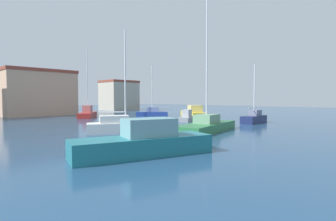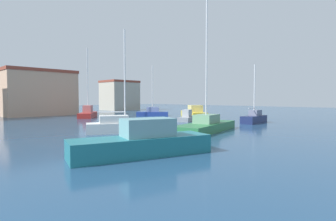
# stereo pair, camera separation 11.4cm
# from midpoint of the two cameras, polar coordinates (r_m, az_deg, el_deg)

# --- Properties ---
(water) EXTENTS (160.00, 160.00, 0.00)m
(water) POSITION_cam_midpoint_polar(r_m,az_deg,el_deg) (27.40, -16.33, -3.45)
(water) COLOR navy
(water) RESTS_ON ground
(sailboat_white_distant_north) EXTENTS (6.27, 4.55, 8.50)m
(sailboat_white_distant_north) POSITION_cam_midpoint_polar(r_m,az_deg,el_deg) (22.37, -9.67, -3.22)
(sailboat_white_distant_north) COLOR white
(sailboat_white_distant_north) RESTS_ON water
(motorboat_yellow_inner_mooring) EXTENTS (6.50, 7.85, 1.84)m
(motorboat_yellow_inner_mooring) POSITION_cam_midpoint_polar(r_m,az_deg,el_deg) (40.67, 5.41, -0.55)
(motorboat_yellow_inner_mooring) COLOR gold
(motorboat_yellow_inner_mooring) RESTS_ON water
(sailboat_red_far_right) EXTENTS (5.46, 6.30, 10.39)m
(sailboat_red_far_right) POSITION_cam_midpoint_polar(r_m,az_deg,el_deg) (41.78, -16.95, -0.54)
(sailboat_red_far_right) COLOR #B22823
(sailboat_red_far_right) RESTS_ON water
(sailboat_green_far_left) EXTENTS (8.58, 4.26, 11.97)m
(sailboat_green_far_left) POSITION_cam_midpoint_polar(r_m,az_deg,el_deg) (23.19, 8.10, -3.14)
(sailboat_green_far_left) COLOR #28703D
(sailboat_green_far_left) RESTS_ON water
(sailboat_blue_mid_harbor) EXTENTS (4.81, 4.85, 8.25)m
(sailboat_blue_mid_harbor) POSITION_cam_midpoint_polar(r_m,az_deg,el_deg) (43.94, -3.48, -0.38)
(sailboat_blue_mid_harbor) COLOR #233D93
(sailboat_blue_mid_harbor) RESTS_ON water
(sailboat_navy_distant_east) EXTENTS (4.48, 1.81, 6.74)m
(sailboat_navy_distant_east) POSITION_cam_midpoint_polar(r_m,az_deg,el_deg) (32.29, 17.89, -1.53)
(sailboat_navy_distant_east) COLOR #19234C
(sailboat_navy_distant_east) RESTS_ON water
(motorboat_grey_behind_lamppost) EXTENTS (4.38, 3.02, 1.44)m
(motorboat_grey_behind_lamppost) POSITION_cam_midpoint_polar(r_m,az_deg,el_deg) (33.52, 4.03, -1.45)
(motorboat_grey_behind_lamppost) COLOR gray
(motorboat_grey_behind_lamppost) RESTS_ON water
(motorboat_teal_near_pier) EXTENTS (7.29, 3.96, 1.84)m
(motorboat_teal_near_pier) POSITION_cam_midpoint_polar(r_m,az_deg,el_deg) (13.38, -5.34, -6.78)
(motorboat_teal_near_pier) COLOR #1E707A
(motorboat_teal_near_pier) RESTS_ON water
(harbor_office) EXTENTS (11.08, 9.44, 7.59)m
(harbor_office) POSITION_cam_midpoint_polar(r_m,az_deg,el_deg) (50.72, -26.64, 3.42)
(harbor_office) COLOR tan
(harbor_office) RESTS_ON ground
(waterfront_apartments) EXTENTS (7.64, 6.87, 7.17)m
(waterfront_apartments) POSITION_cam_midpoint_polar(r_m,az_deg,el_deg) (66.22, -10.52, 3.21)
(waterfront_apartments) COLOR #B2A893
(waterfront_apartments) RESTS_ON ground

